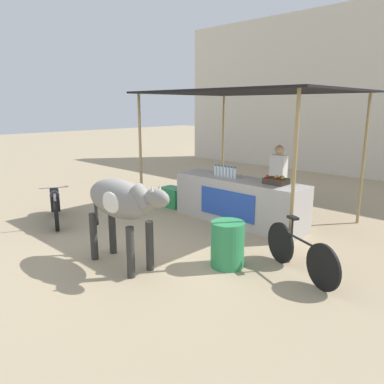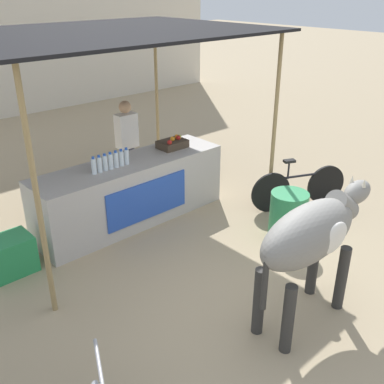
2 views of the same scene
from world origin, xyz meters
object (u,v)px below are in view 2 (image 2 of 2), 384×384
(bicycle_leaning, at_px, (299,187))
(vendor_behind_counter, at_px, (128,149))
(stall_counter, at_px, (132,191))
(fruit_crate, at_px, (173,143))
(water_barrel, at_px, (288,217))
(cow, at_px, (313,235))
(cooler_box, at_px, (8,256))

(bicycle_leaning, bearing_deg, vendor_behind_counter, 128.55)
(stall_counter, bearing_deg, bicycle_leaning, -32.97)
(fruit_crate, relative_size, water_barrel, 0.60)
(cow, xyz_separation_m, bicycle_leaning, (2.15, 1.63, -0.69))
(stall_counter, xyz_separation_m, cow, (0.08, -3.08, 0.55))
(fruit_crate, height_order, bicycle_leaning, fruit_crate)
(cooler_box, bearing_deg, stall_counter, 2.83)
(stall_counter, xyz_separation_m, fruit_crate, (0.87, 0.05, 0.55))
(fruit_crate, distance_m, water_barrel, 2.15)
(fruit_crate, height_order, cow, cow)
(fruit_crate, bearing_deg, water_barrel, -78.53)
(fruit_crate, distance_m, cow, 3.22)
(stall_counter, xyz_separation_m, vendor_behind_counter, (0.48, 0.75, 0.37))
(vendor_behind_counter, distance_m, cow, 3.86)
(cooler_box, height_order, cow, cow)
(fruit_crate, relative_size, vendor_behind_counter, 0.27)
(fruit_crate, relative_size, cooler_box, 0.73)
(vendor_behind_counter, height_order, water_barrel, vendor_behind_counter)
(vendor_behind_counter, bearing_deg, water_barrel, -73.69)
(stall_counter, height_order, fruit_crate, fruit_crate)
(cooler_box, distance_m, cow, 3.70)
(fruit_crate, relative_size, cow, 0.24)
(stall_counter, distance_m, bicycle_leaning, 2.67)
(water_barrel, bearing_deg, cow, -136.77)
(stall_counter, relative_size, vendor_behind_counter, 1.82)
(cow, bearing_deg, vendor_behind_counter, 84.06)
(fruit_crate, xyz_separation_m, cooler_box, (-2.83, -0.15, -0.79))
(cooler_box, relative_size, bicycle_leaning, 0.39)
(water_barrel, bearing_deg, bicycle_leaning, 27.83)
(fruit_crate, bearing_deg, stall_counter, -176.64)
(stall_counter, height_order, vendor_behind_counter, vendor_behind_counter)
(water_barrel, distance_m, cow, 1.77)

